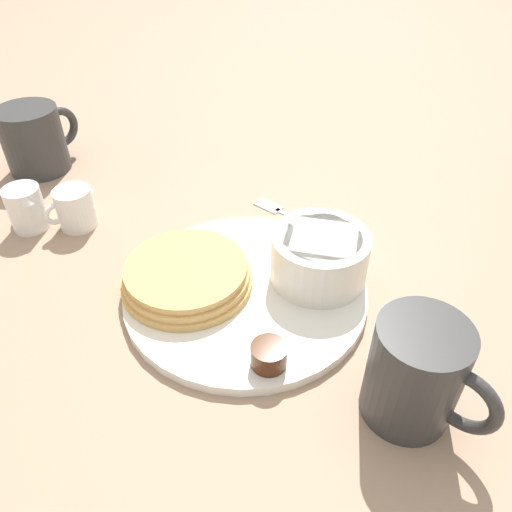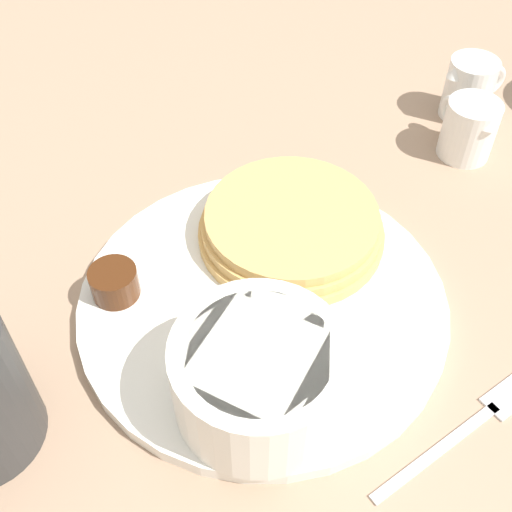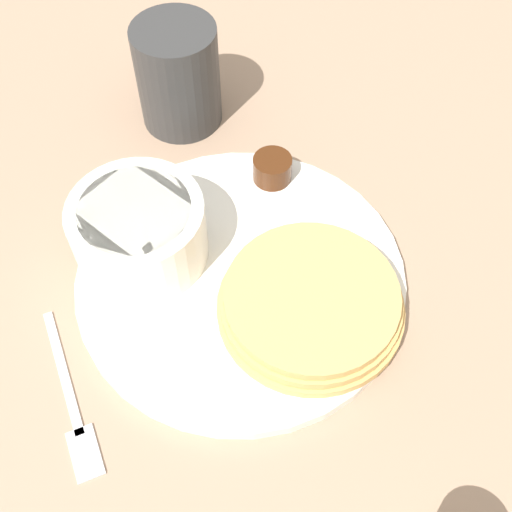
{
  "view_description": "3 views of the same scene",
  "coord_description": "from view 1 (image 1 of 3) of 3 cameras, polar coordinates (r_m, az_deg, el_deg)",
  "views": [
    {
      "loc": [
        -0.25,
        0.33,
        0.4
      ],
      "look_at": [
        -0.0,
        -0.01,
        0.05
      ],
      "focal_mm": 35.0,
      "sensor_mm": 36.0,
      "label": 1
    },
    {
      "loc": [
        -0.19,
        -0.22,
        0.39
      ],
      "look_at": [
        0.0,
        0.01,
        0.05
      ],
      "focal_mm": 45.0,
      "sensor_mm": 36.0,
      "label": 2
    },
    {
      "loc": [
        0.26,
        -0.12,
        0.46
      ],
      "look_at": [
        0.01,
        0.01,
        0.05
      ],
      "focal_mm": 45.0,
      "sensor_mm": 36.0,
      "label": 3
    }
  ],
  "objects": [
    {
      "name": "second_mug",
      "position": [
        0.85,
        -23.94,
        12.1
      ],
      "size": [
        0.09,
        0.13,
        0.1
      ],
      "color": "#333333",
      "rests_on": "ground_plane"
    },
    {
      "name": "syrup_cup",
      "position": [
        0.48,
        1.49,
        -11.26
      ],
      "size": [
        0.04,
        0.04,
        0.02
      ],
      "color": "#47230F",
      "rests_on": "plate"
    },
    {
      "name": "creamer_pitcher_far",
      "position": [
        0.72,
        -24.8,
        5.04
      ],
      "size": [
        0.07,
        0.05,
        0.06
      ],
      "color": "white",
      "rests_on": "ground_plane"
    },
    {
      "name": "pancake_stack",
      "position": [
        0.56,
        -7.94,
        -2.19
      ],
      "size": [
        0.15,
        0.15,
        0.03
      ],
      "color": "tan",
      "rests_on": "plate"
    },
    {
      "name": "plate",
      "position": [
        0.57,
        -1.21,
        -4.05
      ],
      "size": [
        0.27,
        0.27,
        0.01
      ],
      "color": "white",
      "rests_on": "ground_plane"
    },
    {
      "name": "ground_plane",
      "position": [
        0.57,
        -1.2,
        -4.48
      ],
      "size": [
        4.0,
        4.0,
        0.0
      ],
      "primitive_type": "plane",
      "color": "#9E7F66"
    },
    {
      "name": "fork",
      "position": [
        0.69,
        3.64,
        4.8
      ],
      "size": [
        0.14,
        0.02,
        0.0
      ],
      "color": "silver",
      "rests_on": "ground_plane"
    },
    {
      "name": "bowl",
      "position": [
        0.56,
        7.25,
        0.07
      ],
      "size": [
        0.11,
        0.11,
        0.06
      ],
      "color": "white",
      "rests_on": "plate"
    },
    {
      "name": "creamer_pitcher_near",
      "position": [
        0.7,
        -20.0,
        5.18
      ],
      "size": [
        0.05,
        0.07,
        0.06
      ],
      "color": "white",
      "rests_on": "ground_plane"
    },
    {
      "name": "coffee_mug",
      "position": [
        0.45,
        17.92,
        -12.73
      ],
      "size": [
        0.11,
        0.08,
        0.1
      ],
      "color": "#333333",
      "rests_on": "ground_plane"
    },
    {
      "name": "butter_ramekin",
      "position": [
        0.56,
        9.53,
        -1.8
      ],
      "size": [
        0.04,
        0.04,
        0.04
      ],
      "color": "white",
      "rests_on": "plate"
    }
  ]
}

